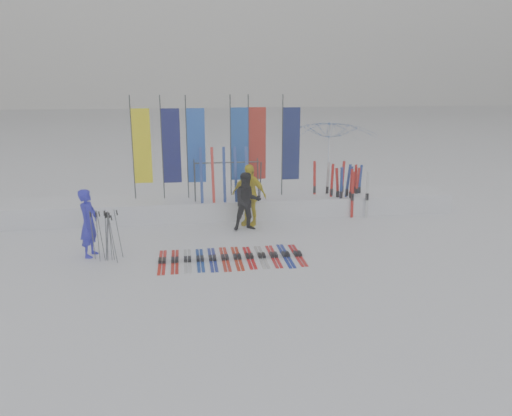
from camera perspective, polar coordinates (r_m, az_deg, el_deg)
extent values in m
plane|color=white|center=(11.84, 0.17, -6.69)|extent=(120.00, 120.00, 0.00)
cube|color=white|center=(16.10, -2.25, 0.28)|extent=(14.00, 1.60, 0.60)
imported|color=#2121C4|center=(12.92, -18.57, -1.64)|extent=(0.55, 0.70, 1.70)
imported|color=black|center=(14.36, -1.00, 0.74)|extent=(0.89, 0.73, 1.69)
imported|color=yellow|center=(14.82, -0.81, 1.50)|extent=(1.16, 0.96, 1.85)
imported|color=white|center=(17.81, 8.46, 5.39)|extent=(4.08, 4.12, 2.93)
cube|color=red|center=(12.29, -10.68, -5.97)|extent=(0.17, 1.64, 0.07)
cube|color=red|center=(12.28, -9.26, -5.93)|extent=(0.17, 1.62, 0.07)
cube|color=#BABCC1|center=(12.27, -7.83, -5.88)|extent=(0.17, 1.61, 0.07)
cube|color=navy|center=(12.28, -6.41, -5.82)|extent=(0.17, 1.59, 0.07)
cube|color=navy|center=(12.29, -4.99, -5.76)|extent=(0.17, 1.64, 0.07)
cube|color=red|center=(12.31, -3.57, -5.70)|extent=(0.17, 1.68, 0.07)
cube|color=red|center=(12.33, -2.15, -5.63)|extent=(0.17, 1.66, 0.07)
cube|color=red|center=(12.37, -0.75, -5.57)|extent=(0.17, 1.56, 0.07)
cube|color=#AEB0B5|center=(12.41, 0.65, -5.50)|extent=(0.17, 1.60, 0.07)
cube|color=red|center=(12.46, 2.03, -5.42)|extent=(0.17, 1.59, 0.07)
cube|color=navy|center=(12.51, 3.41, -5.35)|extent=(0.17, 1.69, 0.07)
cube|color=red|center=(12.57, 4.77, -5.27)|extent=(0.17, 1.56, 0.07)
cylinder|color=#595B60|center=(12.58, -16.58, -3.10)|extent=(0.16, 0.04, 1.21)
cylinder|color=#595B60|center=(12.72, -16.68, -3.02)|extent=(0.11, 0.08, 1.16)
cylinder|color=#595B60|center=(12.59, -17.30, -3.03)|extent=(0.14, 0.08, 1.25)
cylinder|color=#595B60|center=(12.60, -16.33, -3.19)|extent=(0.04, 0.12, 1.15)
cylinder|color=#595B60|center=(12.34, -16.04, -3.41)|extent=(0.16, 0.08, 1.20)
cylinder|color=#595B60|center=(12.56, -17.63, -3.11)|extent=(0.04, 0.10, 1.25)
cylinder|color=#595B60|center=(12.69, -15.45, -2.82)|extent=(0.16, 0.04, 1.22)
cylinder|color=#595B60|center=(12.76, -18.20, -2.97)|extent=(0.08, 0.09, 1.21)
cylinder|color=#595B60|center=(12.53, -16.25, -3.12)|extent=(0.10, 0.02, 1.22)
cylinder|color=#595B60|center=(12.98, -16.79, -2.69)|extent=(0.04, 0.15, 1.15)
cylinder|color=#595B60|center=(12.53, -16.57, -3.10)|extent=(0.11, 0.06, 1.24)
cylinder|color=#383A3F|center=(15.90, -13.93, 6.66)|extent=(0.04, 0.04, 3.20)
cube|color=#FFF10D|center=(15.87, -12.89, 6.89)|extent=(0.55, 0.03, 2.30)
cylinder|color=#383A3F|center=(15.75, -10.68, 6.76)|extent=(0.04, 0.04, 3.20)
cube|color=#0C1158|center=(15.74, -9.63, 6.99)|extent=(0.55, 0.03, 2.30)
cylinder|color=#383A3F|center=(15.70, -7.90, 6.85)|extent=(0.04, 0.04, 3.20)
cube|color=blue|center=(15.69, -6.84, 7.07)|extent=(0.55, 0.03, 2.30)
cylinder|color=#383A3F|center=(15.95, -2.92, 7.10)|extent=(0.04, 0.04, 3.20)
cube|color=#174AAD|center=(15.98, -1.87, 7.30)|extent=(0.55, 0.03, 2.30)
cylinder|color=#383A3F|center=(16.07, -0.88, 7.18)|extent=(0.04, 0.04, 3.20)
cube|color=#B21E13|center=(16.11, 0.15, 7.37)|extent=(0.55, 0.03, 2.30)
cylinder|color=#383A3F|center=(16.01, 3.02, 7.13)|extent=(0.04, 0.04, 3.20)
cube|color=#0B1653|center=(16.06, 4.05, 7.32)|extent=(0.55, 0.03, 2.30)
cylinder|color=#383A3F|center=(15.17, -6.99, 2.86)|extent=(0.04, 0.30, 1.23)
cylinder|color=#383A3F|center=(15.66, -7.04, 3.24)|extent=(0.04, 0.30, 1.23)
cylinder|color=#383A3F|center=(15.34, 0.51, 3.11)|extent=(0.04, 0.30, 1.23)
cylinder|color=#383A3F|center=(15.83, 0.23, 3.48)|extent=(0.04, 0.30, 1.23)
cylinder|color=#383A3F|center=(15.37, -3.33, 5.21)|extent=(2.00, 0.04, 0.04)
cube|color=red|center=(15.96, 10.96, 1.49)|extent=(0.09, 0.03, 1.47)
cube|color=red|center=(16.39, 6.70, 2.41)|extent=(0.09, 0.04, 1.69)
cube|color=navy|center=(16.18, 10.35, 2.06)|extent=(0.09, 0.03, 1.66)
cube|color=red|center=(16.65, 9.82, 2.46)|extent=(0.09, 0.03, 1.67)
cube|color=navy|center=(16.84, 10.85, 2.21)|extent=(0.09, 0.03, 1.48)
cube|color=navy|center=(16.80, 11.72, 2.25)|extent=(0.09, 0.04, 1.54)
cube|color=red|center=(16.13, 8.62, 2.08)|extent=(0.09, 0.04, 1.65)
cube|color=silver|center=(16.07, 12.59, 1.51)|extent=(0.09, 0.04, 1.48)
cube|color=red|center=(16.81, 11.25, 2.31)|extent=(0.09, 0.04, 1.56)
cube|color=silver|center=(16.46, 8.14, 2.35)|extent=(0.09, 0.03, 1.65)
cube|color=red|center=(16.71, 11.41, 2.08)|extent=(0.09, 0.03, 1.47)
cube|color=navy|center=(15.97, 9.70, 1.77)|extent=(0.09, 0.04, 1.58)
cube|color=red|center=(16.05, 10.76, 1.72)|extent=(0.09, 0.04, 1.54)
cube|color=red|center=(16.12, 9.31, 1.83)|extent=(0.09, 0.03, 1.54)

